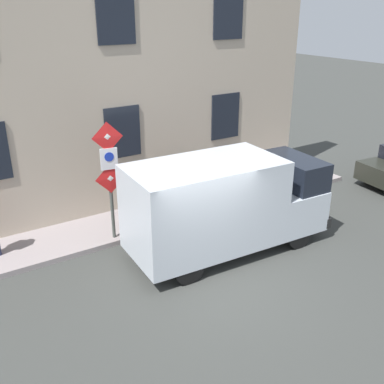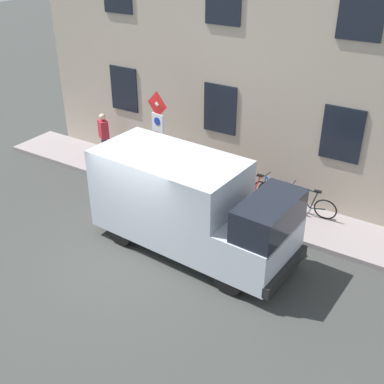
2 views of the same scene
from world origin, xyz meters
TOP-DOWN VIEW (x-y plane):
  - ground_plane at (0.00, 0.00)m, footprint 80.00×80.00m
  - sidewalk_slab at (3.61, 0.00)m, footprint 1.85×15.56m
  - building_facade at (4.88, 0.00)m, footprint 0.75×13.56m
  - sign_post_stacked at (2.88, 1.14)m, footprint 0.19×0.55m
  - delivery_van at (0.98, -1.14)m, footprint 2.29×5.43m
  - bicycle_black at (3.98, -3.20)m, footprint 0.46×1.71m
  - bicycle_blue at (3.98, -2.32)m, footprint 0.50×1.71m
  - bicycle_red at (3.98, -1.44)m, footprint 0.50×1.72m
  - bicycle_green at (3.98, -0.56)m, footprint 0.46×1.71m
  - pedestrian at (3.68, 4.06)m, footprint 0.42×0.48m

SIDE VIEW (x-z plane):
  - ground_plane at x=0.00m, z-range 0.00..0.00m
  - sidewalk_slab at x=3.61m, z-range 0.00..0.14m
  - bicycle_black at x=3.98m, z-range 0.07..0.96m
  - bicycle_blue at x=3.98m, z-range 0.07..0.96m
  - bicycle_red at x=3.98m, z-range 0.07..0.95m
  - bicycle_green at x=3.98m, z-range 0.07..0.96m
  - pedestrian at x=3.68m, z-range 0.21..1.93m
  - delivery_van at x=0.98m, z-range 0.08..2.58m
  - sign_post_stacked at x=2.88m, z-range 0.59..3.67m
  - building_facade at x=4.88m, z-range 0.00..7.97m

